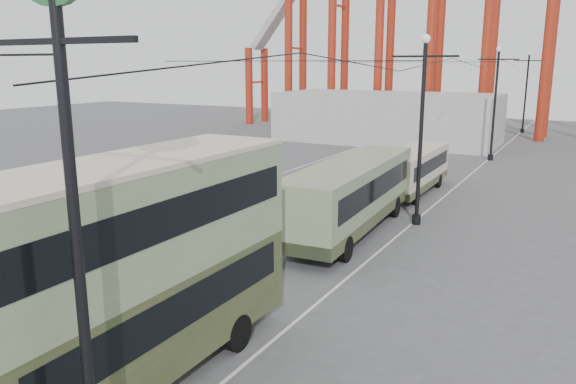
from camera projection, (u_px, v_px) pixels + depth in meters
The scene contains 11 objects.
ground at pixel (38, 354), 15.73m from camera, with size 160.00×160.00×0.00m, color #4F4F51.
road_markings at pixel (316, 202), 32.98m from camera, with size 12.52×120.00×0.01m.
lamp_post_near at pixel (61, 70), 8.79m from camera, with size 3.20×0.44×10.80m.
lamp_post_mid at pixel (421, 132), 27.46m from camera, with size 3.20×0.44×9.32m.
lamp_post_far at pixel (495, 104), 46.27m from camera, with size 3.20×0.44×9.32m.
lamp_post_distant at pixel (526, 93), 65.08m from camera, with size 3.20×0.44×9.32m.
fairground_shed at pixel (387, 118), 58.17m from camera, with size 22.00×10.00×5.00m, color #9F9F9A.
double_decker_bus at pixel (121, 269), 13.25m from camera, with size 2.74×10.76×5.77m.
single_decker_green at pixel (351, 193), 26.77m from camera, with size 3.40×12.18×3.41m.
single_decker_cream at pixel (414, 169), 34.95m from camera, with size 2.29×8.84×2.74m.
pedestrian at pixel (160, 263), 20.10m from camera, with size 0.70×0.46×1.93m, color black.
Camera 1 is at (13.04, -9.18, 7.96)m, focal length 35.00 mm.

